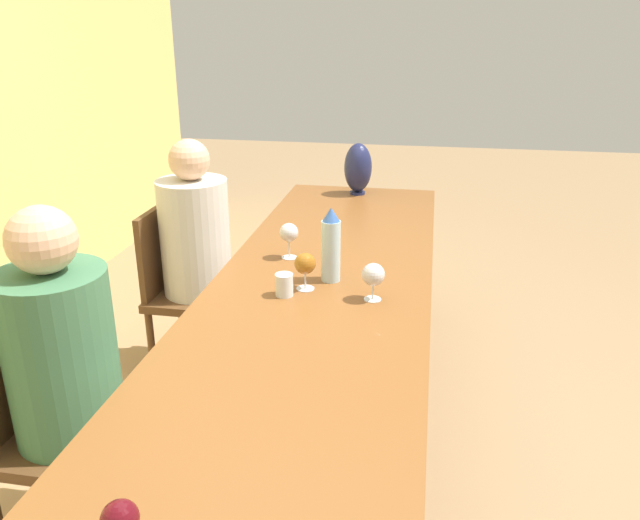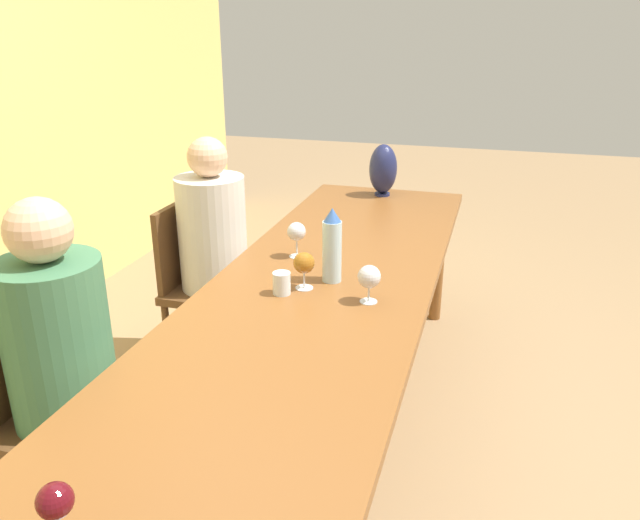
{
  "view_description": "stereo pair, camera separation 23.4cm",
  "coord_description": "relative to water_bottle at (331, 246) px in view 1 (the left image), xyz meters",
  "views": [
    {
      "loc": [
        -2.12,
        -0.39,
        1.7
      ],
      "look_at": [
        0.03,
        0.0,
        0.86
      ],
      "focal_mm": 35.0,
      "sensor_mm": 36.0,
      "label": 1
    },
    {
      "loc": [
        -2.07,
        -0.61,
        1.7
      ],
      "look_at": [
        0.03,
        0.0,
        0.86
      ],
      "focal_mm": 35.0,
      "sensor_mm": 36.0,
      "label": 2
    }
  ],
  "objects": [
    {
      "name": "water_bottle",
      "position": [
        0.0,
        0.0,
        0.0
      ],
      "size": [
        0.07,
        0.07,
        0.29
      ],
      "color": "#ADCCD6",
      "rests_on": "dining_table"
    },
    {
      "name": "dining_table",
      "position": [
        -0.08,
        0.03,
        -0.21
      ],
      "size": [
        3.05,
        0.84,
        0.76
      ],
      "color": "brown",
      "rests_on": "ground_plane"
    },
    {
      "name": "wine_glass_0",
      "position": [
        0.21,
        0.21,
        -0.03
      ],
      "size": [
        0.08,
        0.08,
        0.15
      ],
      "color": "silver",
      "rests_on": "dining_table"
    },
    {
      "name": "ground_plane",
      "position": [
        -0.08,
        0.03,
        -0.9
      ],
      "size": [
        14.0,
        14.0,
        0.0
      ],
      "primitive_type": "plane",
      "color": "#937551"
    },
    {
      "name": "chair_near",
      "position": [
        -0.67,
        0.81,
        -0.44
      ],
      "size": [
        0.44,
        0.44,
        0.86
      ],
      "color": "brown",
      "rests_on": "ground_plane"
    },
    {
      "name": "chair_far",
      "position": [
        0.49,
        0.81,
        -0.44
      ],
      "size": [
        0.44,
        0.44,
        0.86
      ],
      "color": "brown",
      "rests_on": "ground_plane"
    },
    {
      "name": "wine_glass_3",
      "position": [
        -0.15,
        -0.18,
        -0.05
      ],
      "size": [
        0.08,
        0.08,
        0.14
      ],
      "color": "silver",
      "rests_on": "dining_table"
    },
    {
      "name": "wine_glass_2",
      "position": [
        -0.1,
        0.08,
        -0.04
      ],
      "size": [
        0.08,
        0.08,
        0.14
      ],
      "color": "silver",
      "rests_on": "dining_table"
    },
    {
      "name": "water_tumbler",
      "position": [
        -0.17,
        0.14,
        -0.1
      ],
      "size": [
        0.07,
        0.07,
        0.08
      ],
      "color": "silver",
      "rests_on": "dining_table"
    },
    {
      "name": "person_near",
      "position": [
        -0.67,
        0.73,
        -0.26
      ],
      "size": [
        0.34,
        0.34,
        1.21
      ],
      "color": "#2D2D38",
      "rests_on": "ground_plane"
    },
    {
      "name": "person_far",
      "position": [
        0.49,
        0.73,
        -0.26
      ],
      "size": [
        0.33,
        0.33,
        1.2
      ],
      "color": "#2D2D38",
      "rests_on": "ground_plane"
    },
    {
      "name": "vase",
      "position": [
        1.29,
        0.05,
        0.01
      ],
      "size": [
        0.16,
        0.16,
        0.29
      ],
      "color": "#1E234C",
      "rests_on": "dining_table"
    }
  ]
}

